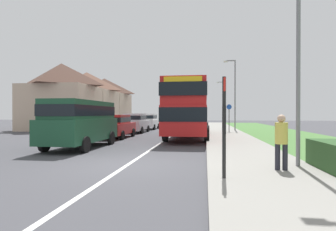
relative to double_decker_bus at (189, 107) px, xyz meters
name	(u,v)px	position (x,y,z in m)	size (l,w,h in m)	color
ground_plane	(128,165)	(-1.38, -10.15, -2.14)	(120.00, 120.00, 0.00)	#424247
lane_marking_centre	(165,140)	(-1.38, -2.15, -2.14)	(0.14, 60.00, 0.01)	silver
pavement_near_side	(237,144)	(2.82, -4.15, -2.08)	(3.20, 68.00, 0.12)	gray
grass_verge_seaward	(323,146)	(7.12, -4.15, -2.10)	(6.00, 68.00, 0.08)	#477538
double_decker_bus	(189,107)	(0.00, 0.00, 0.00)	(2.80, 10.04, 3.70)	red
parked_van_dark_green	(81,120)	(-4.93, -6.28, -0.77)	(2.11, 5.11, 2.33)	#19472D
parked_car_red	(116,125)	(-5.01, -0.96, -1.25)	(1.89, 4.17, 1.62)	#B21E1E
parked_car_silver	(135,122)	(-5.06, 4.33, -1.21)	(1.95, 4.03, 1.71)	#B7B7BC
parked_car_white	(148,121)	(-5.02, 9.63, -1.21)	(1.92, 3.91, 1.70)	silver
pedestrian_at_stop	(281,139)	(3.27, -10.89, -1.17)	(0.34, 0.34, 1.67)	#23232D
bus_stop_sign	(224,120)	(1.62, -12.04, -0.60)	(0.09, 0.52, 2.60)	black
cycle_route_sign	(229,117)	(3.23, 5.05, -0.71)	(0.44, 0.08, 2.52)	slate
street_lamp_near	(295,18)	(3.83, -10.22, 2.42)	(1.14, 0.20, 8.02)	slate
street_lamp_mid	(234,90)	(3.88, 7.39, 1.83)	(1.14, 0.20, 6.86)	slate
street_lamp_far	(222,100)	(3.98, 26.18, 1.92)	(1.14, 0.20, 7.03)	slate
house_terrace_far_side	(87,100)	(-13.68, 12.87, 1.33)	(6.67, 17.56, 6.94)	#C1A88E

